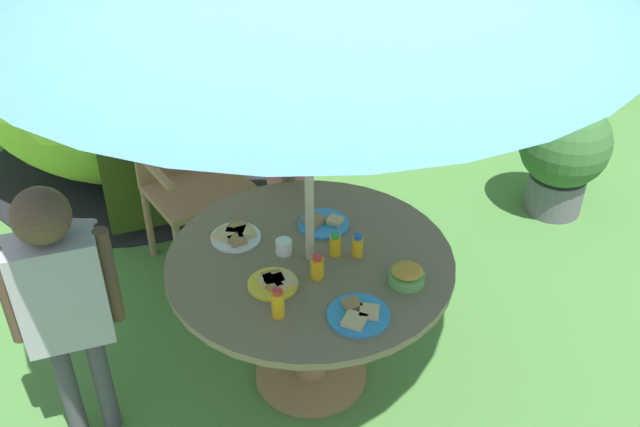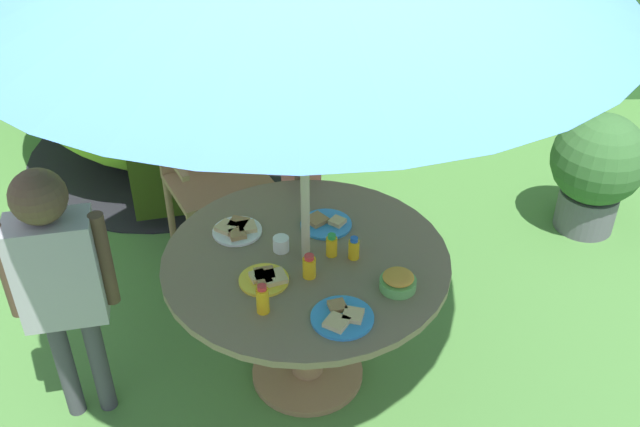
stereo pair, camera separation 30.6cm
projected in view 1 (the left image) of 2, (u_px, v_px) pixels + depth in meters
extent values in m
cube|color=#477A38|center=(311.00, 376.00, 3.44)|extent=(10.00, 10.00, 0.02)
cylinder|color=#93704C|center=(311.00, 373.00, 3.43)|extent=(0.52, 0.52, 0.03)
cylinder|color=#93704C|center=(311.00, 322.00, 3.24)|extent=(0.14, 0.14, 0.67)
cylinder|color=#75664C|center=(310.00, 260.00, 3.04)|extent=(1.21, 1.21, 0.03)
cylinder|color=#B7AD8C|center=(309.00, 178.00, 2.81)|extent=(0.04, 0.04, 2.19)
cylinder|color=#93704C|center=(180.00, 260.00, 3.79)|extent=(0.04, 0.04, 0.45)
cylinder|color=#93704C|center=(260.00, 230.00, 4.01)|extent=(0.04, 0.04, 0.45)
cylinder|color=#93704C|center=(149.00, 223.00, 4.07)|extent=(0.04, 0.04, 0.45)
cylinder|color=#93704C|center=(225.00, 196.00, 4.29)|extent=(0.04, 0.04, 0.45)
cube|color=#93704C|center=(200.00, 190.00, 3.90)|extent=(0.67, 0.63, 0.04)
cube|color=#93704C|center=(177.00, 123.00, 3.86)|extent=(0.48, 0.26, 0.59)
cube|color=#93704C|center=(153.00, 168.00, 3.67)|extent=(0.23, 0.42, 0.03)
cube|color=#93704C|center=(237.00, 142.00, 3.89)|extent=(0.23, 0.42, 0.03)
ellipsoid|color=#8CC633|center=(117.00, 44.00, 4.56)|extent=(2.31, 2.27, 1.71)
cylinder|color=black|center=(137.00, 161.00, 5.05)|extent=(2.37, 2.37, 0.01)
cube|color=#314511|center=(150.00, 168.00, 4.07)|extent=(0.54, 0.15, 0.77)
cylinder|color=#595960|center=(554.00, 193.00, 4.51)|extent=(0.35, 0.35, 0.24)
sphere|color=#33602D|center=(565.00, 143.00, 4.31)|extent=(0.54, 0.54, 0.54)
cylinder|color=#3F3F47|center=(284.00, 210.00, 4.01)|extent=(0.09, 0.09, 0.63)
cylinder|color=#3F3F47|center=(287.00, 226.00, 3.88)|extent=(0.09, 0.09, 0.63)
cube|color=#EA727F|center=(282.00, 124.00, 3.62)|extent=(0.21, 0.37, 0.53)
cylinder|color=brown|center=(277.00, 101.00, 3.76)|extent=(0.07, 0.07, 0.48)
cylinder|color=brown|center=(288.00, 138.00, 3.44)|extent=(0.07, 0.07, 0.48)
sphere|color=brown|center=(280.00, 51.00, 3.40)|extent=(0.24, 0.24, 0.24)
cylinder|color=#3F3F47|center=(69.00, 389.00, 3.00)|extent=(0.08, 0.08, 0.56)
cylinder|color=#3F3F47|center=(103.00, 381.00, 3.04)|extent=(0.08, 0.08, 0.56)
cube|color=#99999E|center=(61.00, 291.00, 2.73)|extent=(0.35, 0.24, 0.47)
cylinder|color=#4C3828|center=(8.00, 296.00, 2.66)|extent=(0.06, 0.06, 0.42)
cylinder|color=#4C3828|center=(109.00, 276.00, 2.76)|extent=(0.06, 0.06, 0.42)
sphere|color=#4C3828|center=(41.00, 216.00, 2.53)|extent=(0.21, 0.21, 0.21)
cylinder|color=#66B259|center=(407.00, 277.00, 2.89)|extent=(0.15, 0.15, 0.04)
ellipsoid|color=gold|center=(407.00, 271.00, 2.87)|extent=(0.12, 0.12, 0.04)
cylinder|color=#338CD8|center=(324.00, 224.00, 3.22)|extent=(0.23, 0.23, 0.01)
cube|color=tan|center=(335.00, 220.00, 3.22)|extent=(0.09, 0.09, 0.02)
cube|color=#9E7547|center=(314.00, 220.00, 3.22)|extent=(0.12, 0.12, 0.02)
cylinder|color=yellow|center=(273.00, 284.00, 2.89)|extent=(0.20, 0.20, 0.01)
cube|color=tan|center=(284.00, 280.00, 2.88)|extent=(0.11, 0.11, 0.02)
cube|color=#9E7547|center=(273.00, 278.00, 2.89)|extent=(0.09, 0.09, 0.02)
cube|color=tan|center=(267.00, 281.00, 2.88)|extent=(0.08, 0.08, 0.02)
cube|color=#9E7547|center=(273.00, 284.00, 2.86)|extent=(0.08, 0.08, 0.02)
cylinder|color=white|center=(236.00, 237.00, 3.14)|extent=(0.22, 0.22, 0.01)
cube|color=tan|center=(245.00, 232.00, 3.14)|extent=(0.09, 0.09, 0.02)
cube|color=#9E7547|center=(236.00, 229.00, 3.16)|extent=(0.10, 0.10, 0.02)
cube|color=tan|center=(225.00, 234.00, 3.13)|extent=(0.11, 0.11, 0.02)
cube|color=#9E7547|center=(237.00, 240.00, 3.10)|extent=(0.09, 0.09, 0.02)
cylinder|color=#338CD8|center=(358.00, 315.00, 2.74)|extent=(0.24, 0.24, 0.01)
cube|color=tan|center=(369.00, 312.00, 2.73)|extent=(0.09, 0.09, 0.02)
cube|color=#9E7547|center=(352.00, 304.00, 2.77)|extent=(0.08, 0.08, 0.02)
cube|color=tan|center=(355.00, 320.00, 2.69)|extent=(0.11, 0.11, 0.02)
cylinder|color=yellow|center=(278.00, 305.00, 2.71)|extent=(0.05, 0.05, 0.11)
cylinder|color=red|center=(277.00, 292.00, 2.68)|extent=(0.03, 0.03, 0.02)
cylinder|color=yellow|center=(358.00, 247.00, 3.02)|extent=(0.05, 0.05, 0.09)
cylinder|color=blue|center=(358.00, 237.00, 2.99)|extent=(0.03, 0.03, 0.02)
cylinder|color=yellow|center=(317.00, 268.00, 2.91)|extent=(0.05, 0.05, 0.09)
cylinder|color=red|center=(317.00, 258.00, 2.88)|extent=(0.04, 0.04, 0.02)
cylinder|color=yellow|center=(335.00, 246.00, 3.03)|extent=(0.05, 0.05, 0.09)
cylinder|color=green|center=(335.00, 235.00, 3.00)|extent=(0.03, 0.03, 0.02)
cylinder|color=white|center=(284.00, 247.00, 3.04)|extent=(0.07, 0.07, 0.06)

